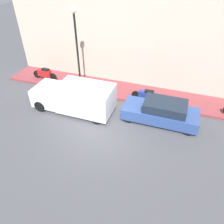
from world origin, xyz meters
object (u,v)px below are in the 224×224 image
at_px(parked_car, 161,112).
at_px(motorcycle_red, 45,73).
at_px(streetlamp, 76,40).
at_px(motorcycle_blue, 147,95).
at_px(delivery_van, 75,97).

xyz_separation_m(parked_car, motorcycle_red, (1.97, 8.90, -0.01)).
relative_size(motorcycle_red, streetlamp, 0.37).
xyz_separation_m(motorcycle_red, motorcycle_blue, (-0.35, -7.74, -0.06)).
distance_m(motorcycle_red, motorcycle_blue, 7.75).
xyz_separation_m(motorcycle_red, streetlamp, (-0.51, -3.18, 2.96)).
height_order(motorcycle_blue, streetlamp, streetlamp).
bearing_deg(motorcycle_blue, streetlamp, 91.97).
relative_size(parked_car, motorcycle_red, 2.17).
height_order(delivery_van, streetlamp, streetlamp).
bearing_deg(parked_car, motorcycle_blue, 35.79).
relative_size(delivery_van, motorcycle_red, 2.52).
xyz_separation_m(parked_car, streetlamp, (1.46, 5.72, 2.95)).
bearing_deg(motorcycle_blue, delivery_van, 119.21).
distance_m(motorcycle_red, streetlamp, 4.38).
xyz_separation_m(motorcycle_blue, streetlamp, (-0.16, 4.56, 3.02)).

